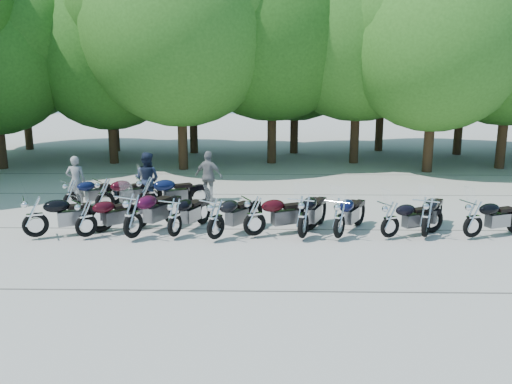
{
  "coord_description": "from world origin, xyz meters",
  "views": [
    {
      "loc": [
        0.31,
        -13.47,
        4.44
      ],
      "look_at": [
        0.0,
        1.5,
        1.1
      ],
      "focal_mm": 38.0,
      "sensor_mm": 36.0,
      "label": 1
    }
  ],
  "objects_px": {
    "motorcycle_6": "(303,216)",
    "motorcycle_12": "(105,194)",
    "motorcycle_10": "(473,218)",
    "motorcycle_0": "(35,215)",
    "rider_1": "(147,179)",
    "motorcycle_5": "(255,215)",
    "motorcycle_2": "(133,215)",
    "motorcycle_4": "(216,218)",
    "motorcycle_8": "(390,218)",
    "motorcycle_1": "(86,217)",
    "rider_2": "(209,176)",
    "motorcycle_13": "(147,193)",
    "motorcycle_7": "(340,217)",
    "rider_0": "(76,181)",
    "motorcycle_9": "(427,216)",
    "motorcycle_11": "(72,194)",
    "motorcycle_3": "(174,216)"
  },
  "relations": [
    {
      "from": "motorcycle_3",
      "to": "rider_0",
      "type": "bearing_deg",
      "value": -20.16
    },
    {
      "from": "motorcycle_6",
      "to": "motorcycle_9",
      "type": "height_order",
      "value": "motorcycle_6"
    },
    {
      "from": "motorcycle_0",
      "to": "motorcycle_7",
      "type": "distance_m",
      "value": 8.16
    },
    {
      "from": "motorcycle_3",
      "to": "motorcycle_13",
      "type": "distance_m",
      "value": 2.87
    },
    {
      "from": "motorcycle_2",
      "to": "rider_2",
      "type": "bearing_deg",
      "value": -82.38
    },
    {
      "from": "motorcycle_2",
      "to": "motorcycle_10",
      "type": "bearing_deg",
      "value": -151.59
    },
    {
      "from": "motorcycle_6",
      "to": "motorcycle_10",
      "type": "bearing_deg",
      "value": -157.19
    },
    {
      "from": "motorcycle_10",
      "to": "rider_1",
      "type": "distance_m",
      "value": 10.18
    },
    {
      "from": "motorcycle_4",
      "to": "motorcycle_8",
      "type": "relative_size",
      "value": 1.1
    },
    {
      "from": "motorcycle_12",
      "to": "motorcycle_7",
      "type": "bearing_deg",
      "value": -150.18
    },
    {
      "from": "motorcycle_9",
      "to": "motorcycle_10",
      "type": "xyz_separation_m",
      "value": [
        1.25,
        -0.01,
        -0.03
      ]
    },
    {
      "from": "motorcycle_4",
      "to": "motorcycle_6",
      "type": "distance_m",
      "value": 2.34
    },
    {
      "from": "motorcycle_10",
      "to": "motorcycle_2",
      "type": "bearing_deg",
      "value": 69.68
    },
    {
      "from": "motorcycle_1",
      "to": "motorcycle_13",
      "type": "relative_size",
      "value": 0.91
    },
    {
      "from": "motorcycle_8",
      "to": "motorcycle_13",
      "type": "bearing_deg",
      "value": 43.77
    },
    {
      "from": "motorcycle_5",
      "to": "motorcycle_13",
      "type": "bearing_deg",
      "value": 29.15
    },
    {
      "from": "motorcycle_1",
      "to": "rider_2",
      "type": "height_order",
      "value": "rider_2"
    },
    {
      "from": "motorcycle_0",
      "to": "motorcycle_11",
      "type": "relative_size",
      "value": 1.13
    },
    {
      "from": "motorcycle_5",
      "to": "motorcycle_11",
      "type": "relative_size",
      "value": 1.1
    },
    {
      "from": "motorcycle_9",
      "to": "rider_0",
      "type": "distance_m",
      "value": 11.24
    },
    {
      "from": "motorcycle_4",
      "to": "motorcycle_11",
      "type": "relative_size",
      "value": 1.1
    },
    {
      "from": "motorcycle_5",
      "to": "rider_1",
      "type": "xyz_separation_m",
      "value": [
        -3.67,
        3.49,
        0.27
      ]
    },
    {
      "from": "motorcycle_4",
      "to": "motorcycle_13",
      "type": "height_order",
      "value": "motorcycle_13"
    },
    {
      "from": "motorcycle_9",
      "to": "motorcycle_2",
      "type": "bearing_deg",
      "value": 29.14
    },
    {
      "from": "motorcycle_11",
      "to": "motorcycle_8",
      "type": "bearing_deg",
      "value": -149.71
    },
    {
      "from": "motorcycle_2",
      "to": "rider_2",
      "type": "height_order",
      "value": "rider_2"
    },
    {
      "from": "motorcycle_11",
      "to": "rider_2",
      "type": "xyz_separation_m",
      "value": [
        4.27,
        1.54,
        0.29
      ]
    },
    {
      "from": "motorcycle_3",
      "to": "motorcycle_10",
      "type": "bearing_deg",
      "value": -157.09
    },
    {
      "from": "rider_0",
      "to": "motorcycle_1",
      "type": "bearing_deg",
      "value": 103.45
    },
    {
      "from": "motorcycle_5",
      "to": "rider_2",
      "type": "relative_size",
      "value": 1.3
    },
    {
      "from": "motorcycle_5",
      "to": "motorcycle_11",
      "type": "height_order",
      "value": "motorcycle_5"
    },
    {
      "from": "motorcycle_4",
      "to": "motorcycle_13",
      "type": "relative_size",
      "value": 0.96
    },
    {
      "from": "rider_0",
      "to": "motorcycle_13",
      "type": "bearing_deg",
      "value": 149.48
    },
    {
      "from": "motorcycle_6",
      "to": "motorcycle_7",
      "type": "height_order",
      "value": "motorcycle_6"
    },
    {
      "from": "rider_0",
      "to": "motorcycle_12",
      "type": "bearing_deg",
      "value": 131.51
    },
    {
      "from": "motorcycle_10",
      "to": "motorcycle_0",
      "type": "bearing_deg",
      "value": 69.16
    },
    {
      "from": "motorcycle_5",
      "to": "motorcycle_9",
      "type": "bearing_deg",
      "value": -115.61
    },
    {
      "from": "motorcycle_12",
      "to": "rider_2",
      "type": "distance_m",
      "value": 3.61
    },
    {
      "from": "motorcycle_3",
      "to": "motorcycle_5",
      "type": "height_order",
      "value": "motorcycle_5"
    },
    {
      "from": "motorcycle_7",
      "to": "motorcycle_6",
      "type": "bearing_deg",
      "value": 29.08
    },
    {
      "from": "motorcycle_0",
      "to": "motorcycle_6",
      "type": "bearing_deg",
      "value": -114.81
    },
    {
      "from": "motorcycle_6",
      "to": "motorcycle_8",
      "type": "relative_size",
      "value": 1.15
    },
    {
      "from": "motorcycle_4",
      "to": "motorcycle_6",
      "type": "bearing_deg",
      "value": -140.83
    },
    {
      "from": "motorcycle_12",
      "to": "motorcycle_13",
      "type": "xyz_separation_m",
      "value": [
        1.34,
        0.02,
        0.03
      ]
    },
    {
      "from": "motorcycle_4",
      "to": "motorcycle_10",
      "type": "distance_m",
      "value": 6.91
    },
    {
      "from": "rider_0",
      "to": "motorcycle_5",
      "type": "bearing_deg",
      "value": 141.05
    },
    {
      "from": "motorcycle_0",
      "to": "motorcycle_10",
      "type": "height_order",
      "value": "motorcycle_0"
    },
    {
      "from": "motorcycle_2",
      "to": "motorcycle_11",
      "type": "relative_size",
      "value": 1.2
    },
    {
      "from": "motorcycle_6",
      "to": "motorcycle_12",
      "type": "distance_m",
      "value": 6.64
    },
    {
      "from": "motorcycle_0",
      "to": "motorcycle_11",
      "type": "xyz_separation_m",
      "value": [
        -0.06,
        2.94,
        -0.07
      ]
    }
  ]
}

